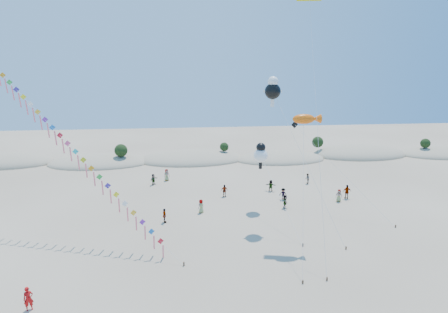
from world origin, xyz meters
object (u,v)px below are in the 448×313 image
fish_kite (307,119)px  parafoil_kite (310,1)px  flyer_foreground (28,299)px  kite_train (61,138)px

fish_kite → parafoil_kite: 11.70m
fish_kite → parafoil_kite: (1.00, 4.06, 10.93)m
fish_kite → parafoil_kite: parafoil_kite is taller
parafoil_kite → flyer_foreground: bearing=-150.9°
parafoil_kite → kite_train: bearing=-179.3°
fish_kite → parafoil_kite: bearing=76.2°
parafoil_kite → flyer_foreground: size_ratio=13.31×
fish_kite → flyer_foreground: fish_kite is taller
kite_train → flyer_foreground: kite_train is taller
kite_train → flyer_foreground: size_ratio=12.41×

